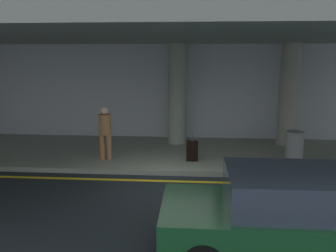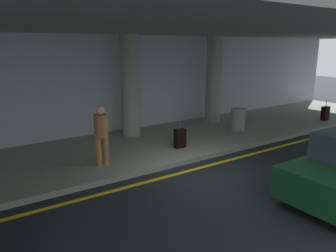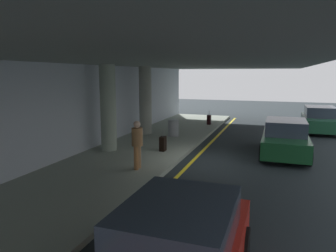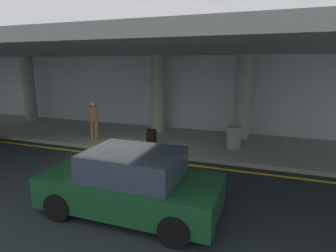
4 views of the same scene
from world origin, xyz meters
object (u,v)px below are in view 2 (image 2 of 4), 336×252
(support_column_right_mid, at_px, (214,80))
(trash_bin_steel, at_px, (238,119))
(traveler_with_luggage, at_px, (101,132))
(suitcase_upright_primary, at_px, (180,138))
(suitcase_upright_secondary, at_px, (325,113))
(support_column_center, at_px, (130,86))

(support_column_right_mid, xyz_separation_m, trash_bin_steel, (-0.14, -1.66, -1.40))
(traveler_with_luggage, bearing_deg, suitcase_upright_primary, -120.55)
(support_column_right_mid, relative_size, traveler_with_luggage, 2.17)
(support_column_right_mid, bearing_deg, suitcase_upright_secondary, -31.28)
(support_column_center, distance_m, traveler_with_luggage, 3.26)
(support_column_right_mid, xyz_separation_m, suitcase_upright_primary, (-3.41, -2.26, -1.51))
(suitcase_upright_primary, distance_m, trash_bin_steel, 3.32)
(support_column_center, height_order, traveler_with_luggage, support_column_center)
(suitcase_upright_secondary, xyz_separation_m, trash_bin_steel, (-4.47, 0.98, 0.11))
(support_column_center, bearing_deg, support_column_right_mid, 0.00)
(support_column_center, bearing_deg, suitcase_upright_secondary, -17.53)
(support_column_right_mid, height_order, suitcase_upright_primary, support_column_right_mid)
(suitcase_upright_secondary, height_order, trash_bin_steel, suitcase_upright_secondary)
(suitcase_upright_primary, xyz_separation_m, trash_bin_steel, (3.27, 0.60, 0.11))
(traveler_with_luggage, distance_m, suitcase_upright_secondary, 10.48)
(support_column_right_mid, height_order, traveler_with_luggage, support_column_right_mid)
(support_column_right_mid, height_order, trash_bin_steel, support_column_right_mid)
(support_column_center, relative_size, traveler_with_luggage, 2.17)
(support_column_center, xyz_separation_m, support_column_right_mid, (4.00, 0.00, 0.00))
(support_column_right_mid, xyz_separation_m, suitcase_upright_secondary, (4.33, -2.63, -1.51))
(support_column_right_mid, bearing_deg, support_column_center, 180.00)
(suitcase_upright_primary, bearing_deg, traveler_with_luggage, -158.46)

